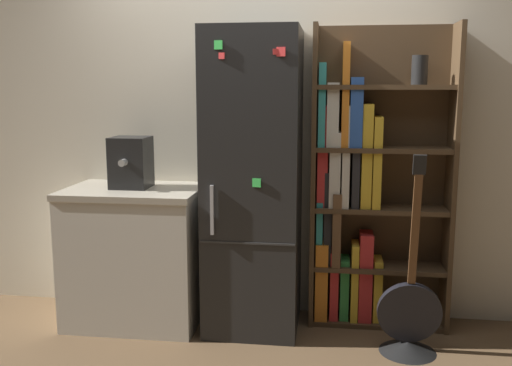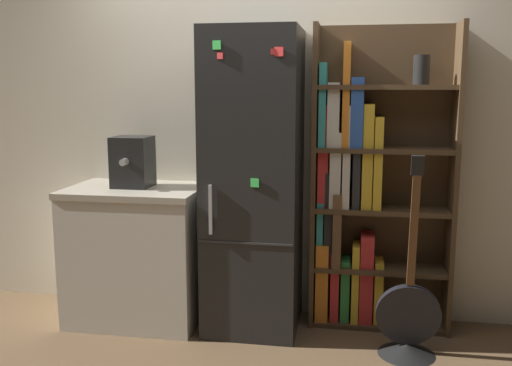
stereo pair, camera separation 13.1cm
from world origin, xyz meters
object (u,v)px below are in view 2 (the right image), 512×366
at_px(bookshelf, 364,191).
at_px(guitar, 408,327).
at_px(espresso_machine, 133,162).
at_px(refrigerator, 253,183).

xyz_separation_m(bookshelf, guitar, (0.27, -0.45, -0.72)).
height_order(espresso_machine, guitar, espresso_machine).
height_order(refrigerator, espresso_machine, refrigerator).
bearing_deg(bookshelf, guitar, -58.72).
distance_m(refrigerator, espresso_machine, 0.82).
relative_size(refrigerator, guitar, 1.60).
distance_m(refrigerator, bookshelf, 0.72).
bearing_deg(refrigerator, bookshelf, 14.07).
height_order(refrigerator, bookshelf, bookshelf).
bearing_deg(bookshelf, espresso_machine, -173.48).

